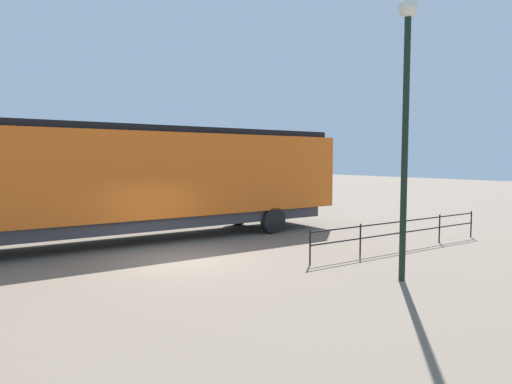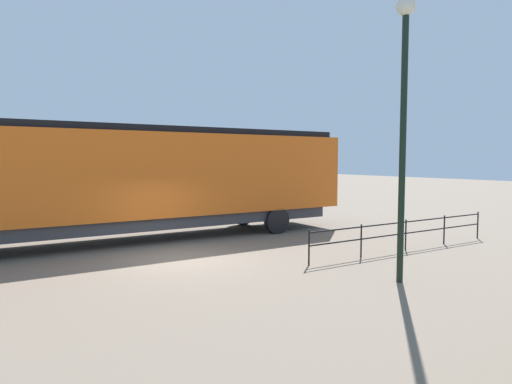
# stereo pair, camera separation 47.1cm
# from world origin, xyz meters

# --- Properties ---
(ground_plane) EXTENTS (120.00, 120.00, 0.00)m
(ground_plane) POSITION_xyz_m (0.00, 0.00, 0.00)
(ground_plane) COLOR #756656
(locomotive) EXTENTS (3.17, 18.01, 4.33)m
(locomotive) POSITION_xyz_m (-3.98, 0.09, 2.42)
(locomotive) COLOR orange
(locomotive) RESTS_ON ground_plane
(lamp_post) EXTENTS (0.48, 0.48, 7.06)m
(lamp_post) POSITION_xyz_m (5.22, 3.75, 4.71)
(lamp_post) COLOR black
(lamp_post) RESTS_ON ground_plane
(platform_fence) EXTENTS (0.05, 8.50, 1.06)m
(platform_fence) POSITION_xyz_m (2.63, 7.11, 0.70)
(platform_fence) COLOR black
(platform_fence) RESTS_ON ground_plane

